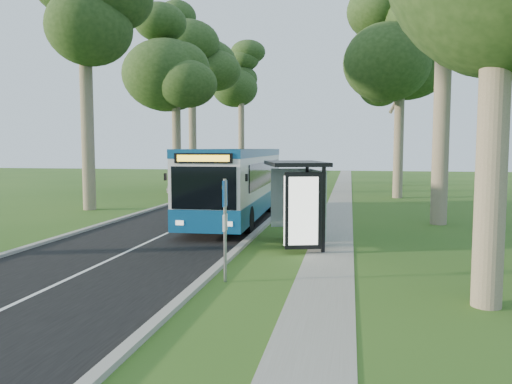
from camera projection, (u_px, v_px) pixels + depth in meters
ground at (246, 243)px, 17.74m from camera, size 120.00×120.00×0.00m
road at (222, 208)px, 28.18m from camera, size 7.00×100.00×0.02m
kerb_east at (283, 209)px, 27.53m from camera, size 0.25×100.00×0.12m
kerb_west at (163, 206)px, 28.82m from camera, size 0.25×100.00×0.12m
centre_line at (222, 208)px, 28.18m from camera, size 0.12×100.00×0.00m
footpath at (338, 211)px, 26.98m from camera, size 1.50×100.00×0.02m
bus at (237, 183)px, 23.69m from camera, size 3.06×12.69×3.34m
bus_stop_sign at (225, 218)px, 12.48m from camera, size 0.09×0.37×2.61m
bus_shelter at (298, 187)px, 16.84m from camera, size 2.68×3.77×2.92m
litter_bin at (298, 212)px, 22.82m from camera, size 0.52×0.52×0.90m
car_white at (192, 184)px, 37.14m from camera, size 3.14×4.73×1.50m
car_silver at (212, 179)px, 43.66m from camera, size 2.62×4.43×1.38m
tree_west_c at (175, 56)px, 36.15m from camera, size 5.20×5.20×13.55m
tree_west_d at (192, 46)px, 46.07m from camera, size 5.20×5.20×17.35m
tree_west_e at (241, 78)px, 55.54m from camera, size 5.20×5.20×15.10m
tree_east_c at (401, 40)px, 33.19m from camera, size 5.20×5.20×14.28m
tree_east_d at (401, 78)px, 44.79m from camera, size 5.20×5.20×13.05m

